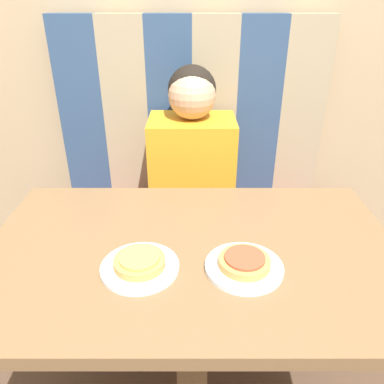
# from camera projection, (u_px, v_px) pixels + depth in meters

# --- Properties ---
(booth_seat) EXTENTS (1.15, 0.47, 0.49)m
(booth_seat) POSITION_uv_depth(u_px,v_px,m) (192.00, 252.00, 1.76)
(booth_seat) COLOR #5B1919
(booth_seat) RESTS_ON ground_plane
(booth_backrest) EXTENTS (1.15, 0.07, 0.76)m
(booth_backrest) POSITION_uv_depth(u_px,v_px,m) (192.00, 109.00, 1.64)
(booth_backrest) COLOR navy
(booth_backrest) RESTS_ON booth_seat
(dining_table) EXTENTS (1.08, 0.67, 0.73)m
(dining_table) POSITION_uv_depth(u_px,v_px,m) (192.00, 276.00, 1.02)
(dining_table) COLOR brown
(dining_table) RESTS_ON ground_plane
(person) EXTENTS (0.34, 0.24, 0.60)m
(person) POSITION_uv_depth(u_px,v_px,m) (192.00, 147.00, 1.51)
(person) COLOR orange
(person) RESTS_ON booth_seat
(plate_left) EXTENTS (0.19, 0.19, 0.01)m
(plate_left) POSITION_uv_depth(u_px,v_px,m) (140.00, 267.00, 0.89)
(plate_left) COLOR white
(plate_left) RESTS_ON dining_table
(plate_right) EXTENTS (0.19, 0.19, 0.01)m
(plate_right) POSITION_uv_depth(u_px,v_px,m) (244.00, 267.00, 0.89)
(plate_right) COLOR white
(plate_right) RESTS_ON dining_table
(pizza_left) EXTENTS (0.12, 0.12, 0.03)m
(pizza_left) POSITION_uv_depth(u_px,v_px,m) (139.00, 261.00, 0.89)
(pizza_left) COLOR #C68E47
(pizza_left) RESTS_ON plate_left
(pizza_right) EXTENTS (0.12, 0.12, 0.03)m
(pizza_right) POSITION_uv_depth(u_px,v_px,m) (244.00, 261.00, 0.89)
(pizza_right) COLOR #C68E47
(pizza_right) RESTS_ON plate_right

